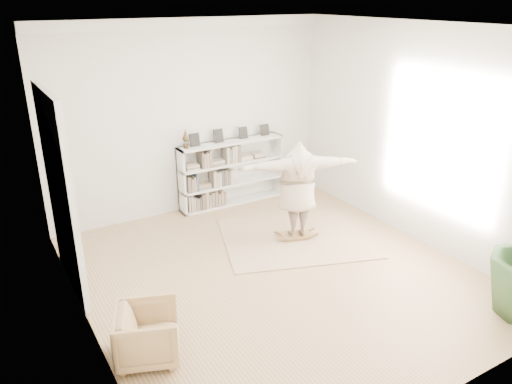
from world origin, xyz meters
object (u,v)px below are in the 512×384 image
Objects in this scene: bookshelf at (231,173)px; armchair at (148,334)px; rocker_board at (296,235)px; person at (298,187)px.

bookshelf is 3.04× the size of armchair.
bookshelf reaches higher than rocker_board.
rocker_board is at bearing -70.81° from person.
armchair is (-3.04, -3.64, -0.31)m from bookshelf.
armchair reaches higher than rocker_board.
armchair is at bearing -134.10° from rocker_board.
armchair is 3.68m from person.
armchair is at bearing -129.94° from bookshelf.
bookshelf is 2.04m from person.
bookshelf is at bearing -18.97° from armchair.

